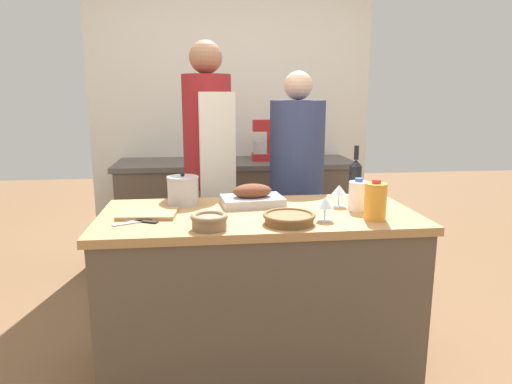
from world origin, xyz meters
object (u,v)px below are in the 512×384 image
at_px(juice_jug, 375,201).
at_px(condiment_bottle_tall, 315,148).
at_px(wine_glass_right, 339,191).
at_px(wine_bottle_green, 355,178).
at_px(knife_paring, 139,221).
at_px(condiment_bottle_short, 229,153).
at_px(roasting_pan, 252,197).
at_px(person_cook_aproned, 208,165).
at_px(milk_jug, 358,195).
at_px(knife_chef, 142,221).
at_px(wicker_basket, 289,218).
at_px(person_cook_guest, 297,181).
at_px(cutting_board, 148,214).
at_px(mixing_bowl, 209,221).
at_px(stock_pot, 183,190).
at_px(stand_mixer, 263,144).
at_px(wine_glass_left, 325,203).

xyz_separation_m(juice_jug, condiment_bottle_tall, (0.16, 1.83, 0.04)).
bearing_deg(wine_glass_right, wine_bottle_green, 48.29).
relative_size(knife_paring, condiment_bottle_short, 1.04).
xyz_separation_m(roasting_pan, person_cook_aproned, (-0.22, 0.62, 0.08)).
height_order(milk_jug, knife_chef, milk_jug).
bearing_deg(milk_jug, wicker_basket, -151.98).
bearing_deg(condiment_bottle_short, person_cook_aproned, -105.32).
bearing_deg(person_cook_guest, condiment_bottle_tall, 74.57).
xyz_separation_m(knife_chef, person_cook_aproned, (0.32, 0.88, 0.12)).
relative_size(cutting_board, person_cook_aproned, 0.16).
bearing_deg(wicker_basket, person_cook_guest, 76.43).
bearing_deg(mixing_bowl, stock_pot, 105.18).
bearing_deg(condiment_bottle_short, condiment_bottle_tall, 17.60).
height_order(mixing_bowl, condiment_bottle_short, condiment_bottle_short).
distance_m(stock_pot, knife_chef, 0.38).
bearing_deg(knife_chef, condiment_bottle_tall, 54.41).
relative_size(wicker_basket, condiment_bottle_short, 1.26).
distance_m(condiment_bottle_short, person_cook_guest, 0.74).
distance_m(wine_bottle_green, knife_chef, 1.18).
bearing_deg(juice_jug, person_cook_guest, 99.57).
relative_size(wicker_basket, juice_jug, 1.26).
distance_m(stock_pot, milk_jug, 0.91).
bearing_deg(wicker_basket, roasting_pan, 108.67).
bearing_deg(condiment_bottle_tall, wine_bottle_green, -94.86).
relative_size(wine_glass_right, condiment_bottle_short, 0.60).
distance_m(wine_bottle_green, knife_paring, 1.19).
xyz_separation_m(mixing_bowl, person_cook_guest, (0.61, 1.06, -0.03)).
bearing_deg(stock_pot, wine_bottle_green, 0.68).
height_order(wine_bottle_green, person_cook_aproned, person_cook_aproned).
xyz_separation_m(wine_bottle_green, condiment_bottle_tall, (0.12, 1.40, 0.01)).
height_order(wicker_basket, juice_jug, juice_jug).
bearing_deg(condiment_bottle_tall, person_cook_guest, -111.68).
relative_size(mixing_bowl, person_cook_aproned, 0.09).
relative_size(mixing_bowl, wine_bottle_green, 0.54).
bearing_deg(person_cook_guest, stand_mixer, 105.91).
xyz_separation_m(juice_jug, knife_paring, (-1.09, 0.09, -0.08)).
relative_size(stock_pot, stand_mixer, 0.52).
bearing_deg(wine_bottle_green, stock_pot, -179.32).
bearing_deg(wine_glass_right, person_cook_aproned, 133.47).
distance_m(mixing_bowl, condiment_bottle_tall, 2.12).
height_order(milk_jug, wine_glass_left, milk_jug).
relative_size(wine_glass_right, stand_mixer, 0.34).
height_order(roasting_pan, wine_glass_right, same).
bearing_deg(wine_glass_right, knife_chef, -169.62).
xyz_separation_m(wicker_basket, knife_chef, (-0.67, 0.11, -0.02)).
bearing_deg(stand_mixer, person_cook_guest, -80.34).
relative_size(roasting_pan, cutting_board, 1.18).
bearing_deg(wicker_basket, stand_mixer, 86.16).
height_order(wine_glass_left, person_cook_guest, person_cook_guest).
height_order(wine_glass_left, knife_paring, wine_glass_left).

